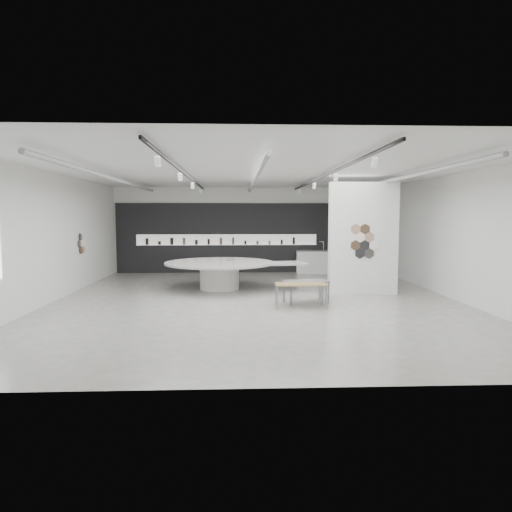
{
  "coord_description": "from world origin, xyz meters",
  "views": [
    {
      "loc": [
        -0.56,
        -13.48,
        2.52
      ],
      "look_at": [
        0.06,
        1.2,
        1.24
      ],
      "focal_mm": 32.0,
      "sensor_mm": 36.0,
      "label": 1
    }
  ],
  "objects_px": {
    "partition_column": "(363,239)",
    "sample_table_stone": "(306,283)",
    "kitchen_counter": "(316,262)",
    "display_island": "(222,271)",
    "sample_table_wood": "(301,285)"
  },
  "relations": [
    {
      "from": "partition_column",
      "to": "sample_table_stone",
      "type": "xyz_separation_m",
      "value": [
        -2.04,
        -1.36,
        -1.21
      ]
    },
    {
      "from": "display_island",
      "to": "sample_table_stone",
      "type": "bearing_deg",
      "value": -51.92
    },
    {
      "from": "partition_column",
      "to": "sample_table_wood",
      "type": "distance_m",
      "value": 3.29
    },
    {
      "from": "sample_table_stone",
      "to": "partition_column",
      "type": "bearing_deg",
      "value": 33.66
    },
    {
      "from": "partition_column",
      "to": "display_island",
      "type": "height_order",
      "value": "partition_column"
    },
    {
      "from": "sample_table_wood",
      "to": "sample_table_stone",
      "type": "xyz_separation_m",
      "value": [
        0.26,
        0.67,
        -0.02
      ]
    },
    {
      "from": "partition_column",
      "to": "sample_table_stone",
      "type": "distance_m",
      "value": 2.73
    },
    {
      "from": "partition_column",
      "to": "kitchen_counter",
      "type": "xyz_separation_m",
      "value": [
        -0.54,
        5.51,
        -1.29
      ]
    },
    {
      "from": "display_island",
      "to": "sample_table_wood",
      "type": "bearing_deg",
      "value": -61.52
    },
    {
      "from": "sample_table_wood",
      "to": "display_island",
      "type": "bearing_deg",
      "value": 125.39
    },
    {
      "from": "display_island",
      "to": "partition_column",
      "type": "bearing_deg",
      "value": -21.42
    },
    {
      "from": "sample_table_wood",
      "to": "sample_table_stone",
      "type": "distance_m",
      "value": 0.72
    },
    {
      "from": "display_island",
      "to": "kitchen_counter",
      "type": "xyz_separation_m",
      "value": [
        4.04,
        4.33,
        -0.12
      ]
    },
    {
      "from": "sample_table_wood",
      "to": "sample_table_stone",
      "type": "bearing_deg",
      "value": 69.01
    },
    {
      "from": "kitchen_counter",
      "to": "display_island",
      "type": "bearing_deg",
      "value": -127.93
    }
  ]
}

